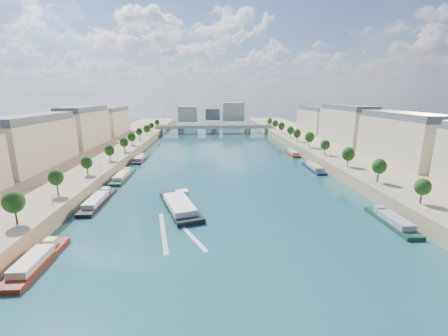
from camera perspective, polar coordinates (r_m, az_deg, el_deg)
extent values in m
plane|color=#0D3539|center=(158.62, -0.44, 0.50)|extent=(700.00, 700.00, 0.00)
cube|color=#9E8460|center=(170.46, -25.40, 0.95)|extent=(44.00, 520.00, 5.00)
cube|color=#9E8460|center=(176.86, 23.56, 1.56)|extent=(44.00, 520.00, 5.00)
cube|color=gray|center=(164.89, -20.66, 1.91)|extent=(14.00, 520.00, 0.10)
cube|color=gray|center=(170.13, 19.12, 2.38)|extent=(14.00, 520.00, 0.10)
cylinder|color=#382B1E|center=(91.23, -34.64, -7.70)|extent=(0.50, 0.50, 3.82)
ellipsoid|color=black|center=(90.12, -34.95, -5.57)|extent=(4.80, 4.80, 5.52)
cylinder|color=#382B1E|center=(111.18, -28.39, -3.35)|extent=(0.50, 0.50, 3.82)
ellipsoid|color=black|center=(110.28, -28.60, -1.57)|extent=(4.80, 4.80, 5.52)
cylinder|color=#382B1E|center=(132.49, -24.13, -0.34)|extent=(0.50, 0.50, 3.82)
ellipsoid|color=black|center=(131.73, -24.29, 1.18)|extent=(4.80, 4.80, 5.52)
cylinder|color=#382B1E|center=(154.59, -21.07, 1.83)|extent=(0.50, 0.50, 3.82)
ellipsoid|color=black|center=(153.94, -21.19, 3.14)|extent=(4.80, 4.80, 5.52)
cylinder|color=#382B1E|center=(177.18, -18.78, 3.45)|extent=(0.50, 0.50, 3.82)
ellipsoid|color=black|center=(176.61, -18.87, 4.60)|extent=(4.80, 4.80, 5.52)
cylinder|color=#382B1E|center=(200.10, -17.01, 4.70)|extent=(0.50, 0.50, 3.82)
ellipsoid|color=black|center=(199.60, -17.08, 5.72)|extent=(4.80, 4.80, 5.52)
cylinder|color=#382B1E|center=(223.25, -15.60, 5.69)|extent=(0.50, 0.50, 3.82)
ellipsoid|color=black|center=(222.80, -15.66, 6.60)|extent=(4.80, 4.80, 5.52)
cylinder|color=#382B1E|center=(246.56, -14.45, 6.49)|extent=(0.50, 0.50, 3.82)
ellipsoid|color=black|center=(246.15, -14.50, 7.31)|extent=(4.80, 4.80, 5.52)
cylinder|color=#382B1E|center=(269.99, -13.49, 7.14)|extent=(0.50, 0.50, 3.82)
ellipsoid|color=black|center=(269.62, -13.53, 7.90)|extent=(4.80, 4.80, 5.52)
cylinder|color=#382B1E|center=(293.51, -12.69, 7.69)|extent=(0.50, 0.50, 3.82)
ellipsoid|color=black|center=(293.17, -12.73, 8.39)|extent=(4.80, 4.80, 5.52)
cylinder|color=#382B1E|center=(106.00, 33.28, -4.76)|extent=(0.50, 0.50, 3.82)
ellipsoid|color=black|center=(105.05, 33.54, -2.90)|extent=(4.80, 4.80, 5.52)
cylinder|color=#382B1E|center=(125.14, 26.89, -1.41)|extent=(0.50, 0.50, 3.82)
ellipsoid|color=black|center=(124.34, 27.07, 0.19)|extent=(4.80, 4.80, 5.52)
cylinder|color=#382B1E|center=(145.73, 22.26, 1.04)|extent=(0.50, 0.50, 3.82)
ellipsoid|color=black|center=(145.04, 22.39, 2.43)|extent=(4.80, 4.80, 5.52)
cylinder|color=#382B1E|center=(167.22, 18.79, 2.87)|extent=(0.50, 0.50, 3.82)
ellipsoid|color=black|center=(166.62, 18.89, 4.08)|extent=(4.80, 4.80, 5.52)
cylinder|color=#382B1E|center=(189.32, 16.12, 4.27)|extent=(0.50, 0.50, 3.82)
ellipsoid|color=black|center=(188.79, 16.19, 5.35)|extent=(4.80, 4.80, 5.52)
cylinder|color=#382B1E|center=(211.84, 14.00, 5.37)|extent=(0.50, 0.50, 3.82)
ellipsoid|color=black|center=(211.36, 14.06, 6.33)|extent=(4.80, 4.80, 5.52)
cylinder|color=#382B1E|center=(234.64, 12.28, 6.25)|extent=(0.50, 0.50, 3.82)
ellipsoid|color=black|center=(234.22, 12.33, 7.12)|extent=(4.80, 4.80, 5.52)
cylinder|color=#382B1E|center=(257.67, 10.87, 6.97)|extent=(0.50, 0.50, 3.82)
ellipsoid|color=black|center=(257.28, 10.91, 7.77)|extent=(4.80, 4.80, 5.52)
cylinder|color=#382B1E|center=(280.86, 9.69, 7.57)|extent=(0.50, 0.50, 3.82)
ellipsoid|color=black|center=(280.50, 9.72, 8.30)|extent=(4.80, 4.80, 5.52)
cylinder|color=#382B1E|center=(304.17, 8.68, 8.08)|extent=(0.50, 0.50, 3.82)
ellipsoid|color=black|center=(303.84, 8.71, 8.75)|extent=(4.80, 4.80, 5.52)
cylinder|color=black|center=(99.81, -29.93, -5.32)|extent=(0.14, 0.14, 4.00)
sphere|color=#FFE5B2|center=(99.21, -30.08, -4.17)|extent=(0.36, 0.36, 0.36)
cylinder|color=black|center=(135.26, -22.56, 0.13)|extent=(0.14, 0.14, 4.00)
sphere|color=#FFE5B2|center=(134.82, -22.65, 0.99)|extent=(0.36, 0.36, 0.36)
cylinder|color=black|center=(172.71, -18.33, 3.27)|extent=(0.14, 0.14, 4.00)
sphere|color=#FFE5B2|center=(172.36, -18.38, 3.95)|extent=(0.36, 0.36, 0.36)
cylinder|color=black|center=(211.09, -15.60, 5.27)|extent=(0.14, 0.14, 4.00)
sphere|color=#FFE5B2|center=(210.81, -15.64, 5.83)|extent=(0.36, 0.36, 0.36)
cylinder|color=black|center=(249.99, -13.71, 6.64)|extent=(0.14, 0.14, 4.00)
sphere|color=#FFE5B2|center=(249.75, -13.74, 7.12)|extent=(0.36, 0.36, 0.36)
cylinder|color=black|center=(119.71, 27.03, -2.02)|extent=(0.14, 0.14, 4.00)
sphere|color=#FFE5B2|center=(119.21, 27.14, -1.05)|extent=(0.36, 0.36, 0.36)
cylinder|color=black|center=(154.48, 19.70, 1.98)|extent=(0.14, 0.14, 4.00)
sphere|color=#FFE5B2|center=(154.09, 19.77, 2.74)|extent=(0.36, 0.36, 0.36)
cylinder|color=black|center=(191.30, 15.12, 4.46)|extent=(0.14, 0.14, 4.00)
sphere|color=#FFE5B2|center=(190.99, 15.16, 5.08)|extent=(0.36, 0.36, 0.36)
cylinder|color=black|center=(229.19, 12.01, 6.11)|extent=(0.14, 0.14, 4.00)
sphere|color=#FFE5B2|center=(228.93, 12.04, 6.63)|extent=(0.36, 0.36, 0.36)
cylinder|color=black|center=(267.70, 9.78, 7.29)|extent=(0.14, 0.14, 4.00)
sphere|color=#FFE5B2|center=(267.47, 9.80, 7.73)|extent=(0.36, 0.36, 0.36)
cube|color=#C4B497|center=(158.91, -32.46, 3.87)|extent=(16.00, 52.00, 20.00)
cube|color=#474C54|center=(157.75, -33.01, 8.01)|extent=(14.72, 50.44, 3.20)
cube|color=#C4B497|center=(211.01, -24.97, 6.68)|extent=(16.00, 52.00, 20.00)
cube|color=#474C54|center=(210.14, -25.29, 9.81)|extent=(14.72, 50.44, 3.20)
cube|color=#C4B497|center=(265.57, -20.45, 8.31)|extent=(16.00, 52.00, 20.00)
cube|color=#474C54|center=(264.88, -20.66, 10.80)|extent=(14.72, 50.44, 3.20)
cube|color=#C4B497|center=(166.95, 30.56, 4.49)|extent=(16.00, 52.00, 20.00)
cube|color=#474C54|center=(165.85, 31.05, 8.44)|extent=(14.72, 50.44, 3.20)
cube|color=#C4B497|center=(217.13, 22.16, 7.12)|extent=(16.00, 52.00, 20.00)
cube|color=#474C54|center=(216.29, 22.44, 10.16)|extent=(14.72, 50.44, 3.20)
cube|color=#C4B497|center=(270.46, 16.94, 8.66)|extent=(16.00, 52.00, 20.00)
cube|color=#474C54|center=(269.78, 17.11, 11.11)|extent=(14.72, 50.44, 3.20)
cube|color=#C4B497|center=(365.54, -6.92, 10.19)|extent=(22.00, 18.00, 18.00)
cube|color=#C4B497|center=(376.15, 1.71, 10.69)|extent=(26.00, 20.00, 22.00)
cube|color=#474C54|center=(390.01, -2.21, 10.20)|extent=(18.00, 16.00, 14.00)
cube|color=#C1B79E|center=(290.29, -1.79, 7.82)|extent=(112.00, 11.00, 2.20)
cube|color=#C1B79E|center=(285.16, -1.77, 8.01)|extent=(112.00, 0.80, 0.90)
cube|color=#C1B79E|center=(295.11, -1.82, 8.21)|extent=(112.00, 0.80, 0.90)
cylinder|color=#C1B79E|center=(291.61, -8.13, 6.98)|extent=(6.40, 6.40, 5.00)
cylinder|color=#C1B79E|center=(290.70, -1.79, 7.09)|extent=(6.40, 6.40, 5.00)
cylinder|color=#C1B79E|center=(293.29, 4.52, 7.11)|extent=(6.40, 6.40, 5.00)
cube|color=#C1B79E|center=(293.95, -12.05, 6.87)|extent=(6.00, 12.00, 5.00)
cube|color=#C1B79E|center=(296.66, 8.38, 7.09)|extent=(6.00, 12.00, 5.00)
cube|color=black|center=(100.62, -8.37, -7.36)|extent=(17.12, 30.57, 2.10)
cube|color=white|center=(97.72, -8.53, -6.77)|extent=(12.49, 20.32, 1.89)
cube|color=white|center=(108.23, -8.01, -4.71)|extent=(5.09, 4.66, 1.80)
cube|color=silver|center=(85.64, -11.51, -11.73)|extent=(6.18, 25.75, 0.04)
cube|color=silver|center=(84.96, -7.14, -11.76)|extent=(12.11, 24.06, 0.04)
cube|color=maroon|center=(80.71, -32.00, -15.14)|extent=(5.00, 21.17, 1.80)
cube|color=beige|center=(78.67, -32.75, -14.60)|extent=(4.10, 11.64, 1.60)
cube|color=beige|center=(84.89, -30.12, -12.12)|extent=(2.50, 2.54, 1.80)
cube|color=black|center=(112.94, -22.80, -6.03)|extent=(5.00, 26.69, 1.80)
cube|color=silver|center=(110.51, -23.24, -5.57)|extent=(4.10, 14.68, 1.60)
cube|color=silver|center=(119.56, -21.64, -3.93)|extent=(2.50, 3.20, 1.80)
cube|color=#173927|center=(141.49, -18.70, -1.77)|extent=(5.00, 25.59, 1.80)
cube|color=beige|center=(139.16, -18.97, -1.32)|extent=(4.10, 14.08, 1.60)
cube|color=beige|center=(148.22, -17.99, -0.31)|extent=(2.50, 3.07, 1.80)
cube|color=#28282A|center=(176.05, -15.64, 1.42)|extent=(5.00, 20.21, 1.80)
cube|color=#92929A|center=(174.16, -15.79, 1.85)|extent=(4.10, 11.11, 1.60)
cube|color=#92929A|center=(181.49, -15.29, 2.39)|extent=(2.50, 2.42, 1.80)
cube|color=#16372E|center=(100.80, 29.25, -9.12)|extent=(5.00, 21.64, 1.80)
cube|color=gray|center=(98.86, 29.90, -8.57)|extent=(4.10, 11.90, 1.60)
cube|color=gray|center=(105.27, 27.50, -6.92)|extent=(2.50, 2.60, 1.80)
cube|color=#162032|center=(156.28, 16.69, -0.18)|extent=(5.00, 23.62, 1.80)
cube|color=tan|center=(154.17, 16.97, 0.26)|extent=(4.10, 12.99, 1.60)
cube|color=tan|center=(162.37, 15.90, 1.04)|extent=(2.50, 2.83, 1.80)
cube|color=maroon|center=(191.33, 12.91, 2.55)|extent=(5.00, 20.58, 1.80)
cube|color=#ABAEB7|center=(189.47, 13.07, 2.96)|extent=(4.10, 11.32, 1.60)
cube|color=#ABAEB7|center=(196.84, 12.44, 3.42)|extent=(2.50, 2.47, 1.80)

